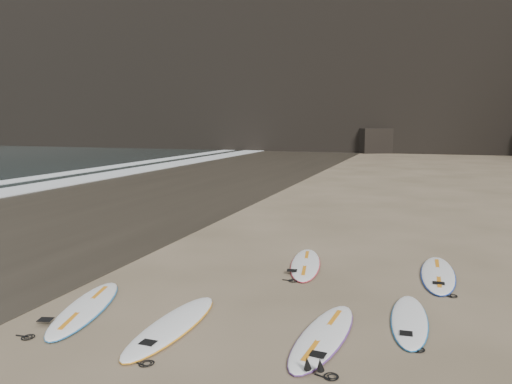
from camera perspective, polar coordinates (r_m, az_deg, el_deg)
ground at (r=8.24m, az=24.00°, el=-15.10°), size 240.00×240.00×0.00m
wet_sand at (r=21.59m, az=-15.77°, el=-0.63°), size 12.00×200.00×0.01m
foam_near at (r=25.10m, az=-26.19°, el=0.07°), size 2.20×200.00×0.05m
surfboard_0 at (r=8.03m, az=-9.56°, el=-14.75°), size 0.67×2.62×0.09m
surfboard_1 at (r=7.66m, az=7.72°, el=-15.88°), size 0.83×2.59×0.09m
surfboard_2 at (r=8.49m, az=17.13°, el=-13.76°), size 0.65×2.29×0.08m
surfboard_5 at (r=11.13m, az=5.68°, el=-8.15°), size 1.05×2.61×0.09m
surfboard_6 at (r=11.02m, az=20.08°, el=-8.77°), size 0.67×2.70×0.10m
surfboard_11 at (r=9.06m, az=-18.91°, el=-12.38°), size 1.32×2.71×0.09m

